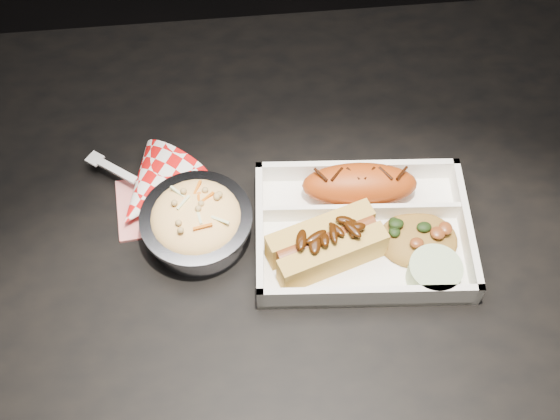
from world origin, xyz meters
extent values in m
cube|color=black|center=(0.00, 0.00, 0.73)|extent=(1.20, 0.80, 0.03)
cylinder|color=black|center=(0.55, 0.35, 0.36)|extent=(0.05, 0.05, 0.72)
cube|color=white|center=(0.05, 0.00, 0.75)|extent=(0.26, 0.20, 0.01)
cube|color=white|center=(0.06, 0.08, 0.77)|extent=(0.25, 0.03, 0.04)
cube|color=white|center=(0.05, -0.09, 0.77)|extent=(0.25, 0.03, 0.04)
cube|color=white|center=(-0.07, 0.01, 0.77)|extent=(0.02, 0.18, 0.04)
cube|color=white|center=(0.17, -0.01, 0.77)|extent=(0.02, 0.18, 0.04)
cube|color=white|center=(0.06, 0.02, 0.77)|extent=(0.23, 0.02, 0.03)
ellipsoid|color=#AE4311|center=(0.06, 0.05, 0.78)|extent=(0.14, 0.07, 0.05)
cube|color=gold|center=(0.01, -0.04, 0.78)|extent=(0.13, 0.06, 0.04)
cube|color=gold|center=(0.00, -0.01, 0.78)|extent=(0.13, 0.06, 0.04)
cylinder|color=brown|center=(0.01, -0.03, 0.79)|extent=(0.12, 0.06, 0.03)
ellipsoid|color=olive|center=(0.12, -0.02, 0.77)|extent=(0.10, 0.08, 0.03)
cylinder|color=#ACC696|center=(0.12, -0.07, 0.77)|extent=(0.06, 0.06, 0.03)
cylinder|color=silver|center=(-0.14, 0.02, 0.77)|extent=(0.12, 0.12, 0.04)
cylinder|color=silver|center=(-0.14, 0.02, 0.79)|extent=(0.13, 0.13, 0.01)
ellipsoid|color=#F0ECA9|center=(-0.14, 0.02, 0.79)|extent=(0.11, 0.11, 0.04)
cube|color=red|center=(-0.18, 0.07, 0.75)|extent=(0.12, 0.10, 0.00)
cone|color=red|center=(-0.19, 0.08, 0.77)|extent=(0.15, 0.15, 0.10)
cube|color=white|center=(-0.24, 0.11, 0.77)|extent=(0.05, 0.04, 0.00)
cube|color=white|center=(-0.26, 0.13, 0.77)|extent=(0.03, 0.03, 0.00)
camera|label=1|loc=(-0.09, -0.42, 1.47)|focal=45.00mm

